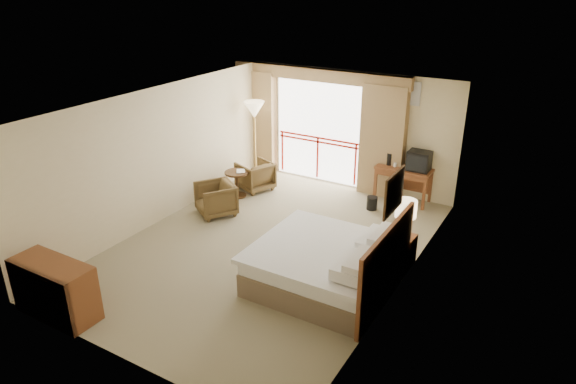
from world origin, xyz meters
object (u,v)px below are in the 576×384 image
Objects in this scene: armchair_far at (256,189)px; nightstand at (401,251)px; table_lamp at (406,209)px; bed at (328,265)px; side_table at (237,180)px; floor_lamp at (254,113)px; armchair_near at (217,214)px; wastebasket at (372,203)px; desk at (405,174)px; tv at (419,161)px; dresser at (55,289)px.

nightstand is at bearing 90.67° from armchair_far.
nightstand is 0.77m from table_lamp.
bed reaches higher than side_table.
floor_lamp is at bearing 102.60° from side_table.
table_lamp reaches higher than side_table.
side_table reaches higher than armchair_near.
floor_lamp reaches higher than armchair_near.
floor_lamp reaches higher than bed.
desk is at bearing 63.81° from wastebasket.
table_lamp is 0.84× the size of armchair_near.
bed reaches higher than nightstand.
desk is 4.18× the size of wastebasket.
table_lamp is 0.53× the size of desk.
floor_lamp reaches higher than tv.
bed is 1.11× the size of floor_lamp.
tv is at bearing 106.98° from nightstand.
dresser is at bearing 23.23° from armchair_far.
desk reaches higher than armchair_near.
bed reaches higher than desk.
wastebasket is (-0.40, -0.82, -0.46)m from desk.
desk reaches higher than armchair_far.
dresser is at bearing -130.19° from nightstand.
bed is 7.46× the size of wastebasket.
desk is at bearing 27.50° from side_table.
desk is 3.73m from floor_lamp.
nightstand is at bearing -25.72° from floor_lamp.
floor_lamp reaches higher than nightstand.
table_lamp is (0.80, 1.26, 0.67)m from bed.
armchair_far is 1.53m from armchair_near.
wastebasket is at bearing 98.72° from bed.
wastebasket is (-1.28, 1.83, -0.90)m from table_lamp.
nightstand is 5.52m from dresser.
side_table is at bearing 9.64° from armchair_far.
side_table is at bearing 171.27° from nightstand.
nightstand is at bearing 33.61° from armchair_near.
armchair_far is 0.56× the size of dresser.
wastebasket is 3.31m from armchair_near.
armchair_far is at bearing -164.89° from desk.
table_lamp reaches higher than bed.
floor_lamp is at bearing 154.81° from table_lamp.
table_lamp is at bearing 42.47° from dresser.
nightstand is 5.09m from floor_lamp.
floor_lamp is at bearing -125.69° from armchair_far.
dresser is (0.53, -6.04, -1.21)m from floor_lamp.
dresser is at bearing -85.02° from floor_lamp.
floor_lamp is 1.47× the size of dresser.
desk is 1.62× the size of armchair_far.
armchair_far is at bearing 78.03° from side_table.
tv is 0.63× the size of armchair_near.
desk is at bearing 131.62° from armchair_far.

